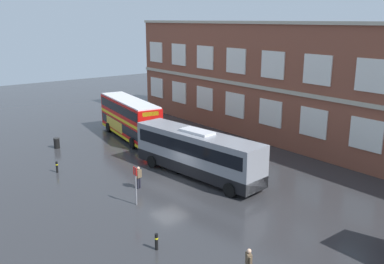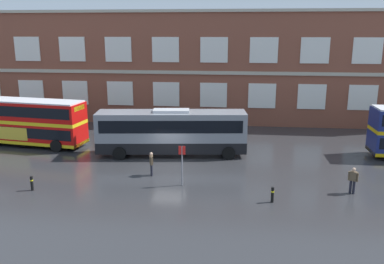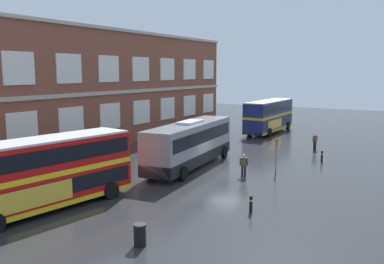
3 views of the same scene
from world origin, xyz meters
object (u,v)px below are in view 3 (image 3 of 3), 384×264
bus_stand_flag (276,152)px  safety_bollard_east (251,204)px  double_decker_middle (269,116)px  touring_coach (190,144)px  second_passenger (244,164)px  station_litter_bin (140,235)px  waiting_passenger (315,141)px  safety_bollard_west (322,156)px  double_decker_near (41,173)px

bus_stand_flag → safety_bollard_east: bearing=-168.4°
double_decker_middle → touring_coach: 21.62m
touring_coach → bus_stand_flag: size_ratio=4.53×
touring_coach → second_passenger: (-0.63, -5.01, -0.98)m
second_passenger → safety_bollard_east: size_ratio=1.79×
bus_stand_flag → station_litter_bin: bus_stand_flag is taller
bus_stand_flag → waiting_passenger: bearing=-0.8°
waiting_passenger → bus_stand_flag: bearing=179.2°
waiting_passenger → station_litter_bin: waiting_passenger is taller
double_decker_middle → second_passenger: (-22.20, -6.40, -1.22)m
safety_bollard_west → second_passenger: bearing=155.3°
double_decker_middle → station_litter_bin: 36.73m
second_passenger → safety_bollard_west: bearing=-24.7°
second_passenger → safety_bollard_west: size_ratio=1.79×
double_decker_near → safety_bollard_west: size_ratio=11.85×
bus_stand_flag → safety_bollard_west: size_ratio=2.84×
double_decker_near → waiting_passenger: double_decker_near is taller
double_decker_middle → second_passenger: bearing=-163.9°
second_passenger → double_decker_near: bearing=152.8°
double_decker_middle → waiting_passenger: 12.23m
double_decker_middle → waiting_passenger: double_decker_middle is taller
second_passenger → safety_bollard_east: (-7.03, -3.57, -0.44)m
touring_coach → double_decker_near: bearing=173.4°
double_decker_near → waiting_passenger: (25.98, -8.36, -1.22)m
touring_coach → station_litter_bin: (-14.35, -6.09, -1.39)m
double_decker_middle → touring_coach: bearing=-176.3°
double_decker_near → safety_bollard_west: 23.36m
double_decker_middle → station_litter_bin: (-35.92, -7.47, -1.63)m
waiting_passenger → station_litter_bin: size_ratio=1.65×
waiting_passenger → bus_stand_flag: bus_stand_flag is taller
touring_coach → second_passenger: size_ratio=7.19×
double_decker_middle → second_passenger: 23.14m
double_decker_near → touring_coach: bearing=-6.6°
waiting_passenger → bus_stand_flag: size_ratio=0.63×
double_decker_near → bus_stand_flag: double_decker_near is taller
bus_stand_flag → safety_bollard_east: (-9.43, -1.94, -1.14)m
touring_coach → bus_stand_flag: touring_coach is taller
double_decker_near → double_decker_middle: bearing=-0.3°
double_decker_near → double_decker_middle: size_ratio=1.02×
second_passenger → bus_stand_flag: bus_stand_flag is taller
bus_stand_flag → safety_bollard_east: bus_stand_flag is taller
bus_stand_flag → touring_coach: bearing=104.9°
safety_bollard_west → safety_bollard_east: 15.15m
double_decker_near → station_litter_bin: size_ratio=10.93×
double_decker_middle → safety_bollard_east: double_decker_middle is taller
second_passenger → safety_bollard_west: second_passenger is taller
touring_coach → station_litter_bin: bearing=-157.0°
waiting_passenger → safety_bollard_west: waiting_passenger is taller
touring_coach → second_passenger: bearing=-97.1°
safety_bollard_east → waiting_passenger: bearing=5.0°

